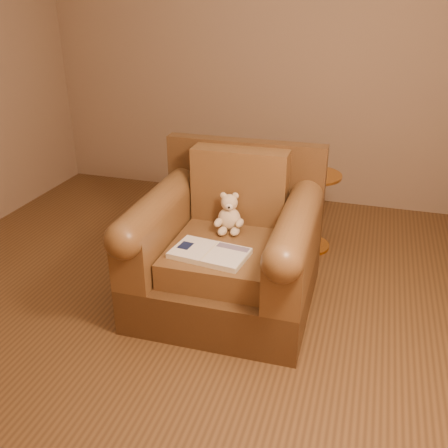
# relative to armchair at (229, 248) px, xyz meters

# --- Properties ---
(floor) EXTENTS (4.00, 4.00, 0.00)m
(floor) POSITION_rel_armchair_xyz_m (-0.39, -0.04, -0.39)
(floor) COLOR brown
(floor) RESTS_ON ground
(room) EXTENTS (4.02, 4.02, 2.71)m
(room) POSITION_rel_armchair_xyz_m (-0.39, -0.04, 1.33)
(room) COLOR #907358
(room) RESTS_ON ground
(armchair) EXTENTS (1.13, 1.07, 1.00)m
(armchair) POSITION_rel_armchair_xyz_m (0.00, 0.00, 0.00)
(armchair) COLOR #4B3019
(armchair) RESTS_ON floor
(teddy_bear) EXTENTS (0.19, 0.22, 0.26)m
(teddy_bear) POSITION_rel_armchair_xyz_m (-0.02, 0.09, 0.19)
(teddy_bear) COLOR beige
(teddy_bear) RESTS_ON armchair
(guidebook) EXTENTS (0.48, 0.32, 0.04)m
(guidebook) POSITION_rel_armchair_xyz_m (-0.03, -0.29, 0.11)
(guidebook) COLOR beige
(guidebook) RESTS_ON armchair
(side_table) EXTENTS (0.45, 0.45, 0.63)m
(side_table) POSITION_rel_armchair_xyz_m (0.40, 0.92, -0.05)
(side_table) COLOR gold
(side_table) RESTS_ON floor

